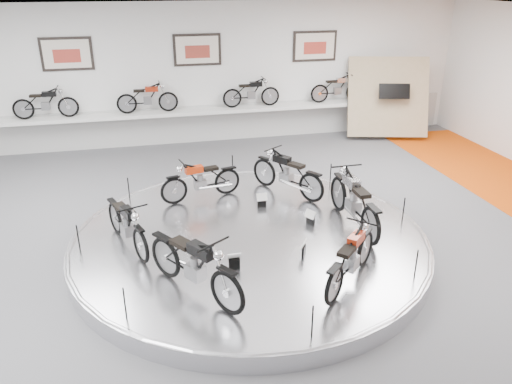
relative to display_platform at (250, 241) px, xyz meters
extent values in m
plane|color=#525255|center=(0.00, -0.30, -0.15)|extent=(16.00, 16.00, 0.00)
plane|color=white|center=(0.00, -0.30, 3.85)|extent=(16.00, 16.00, 0.00)
plane|color=white|center=(0.00, 6.70, 1.85)|extent=(16.00, 0.00, 16.00)
cube|color=#BCBCBA|center=(0.00, 6.68, 0.40)|extent=(15.68, 0.04, 1.10)
cylinder|color=silver|center=(0.00, 0.00, 0.00)|extent=(6.40, 6.40, 0.30)
torus|color=#B2B2BA|center=(0.00, 0.00, 0.12)|extent=(6.40, 6.40, 0.10)
cube|color=silver|center=(0.00, 6.40, 0.85)|extent=(11.00, 0.55, 0.10)
cube|color=silver|center=(-3.50, 6.66, 2.55)|extent=(1.35, 0.06, 0.88)
cube|color=silver|center=(0.00, 6.66, 2.55)|extent=(1.35, 0.06, 0.88)
cube|color=silver|center=(3.50, 6.66, 2.55)|extent=(1.35, 0.06, 0.88)
cube|color=tan|center=(5.60, 5.80, 1.10)|extent=(2.56, 1.52, 2.30)
camera|label=1|loc=(-1.74, -7.82, 4.47)|focal=35.00mm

